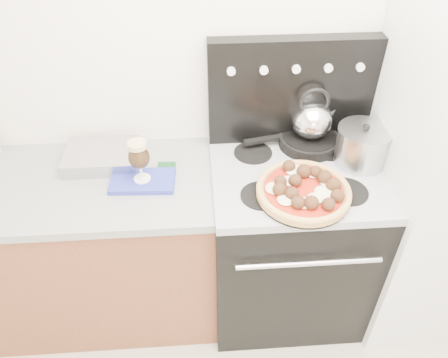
{
  "coord_description": "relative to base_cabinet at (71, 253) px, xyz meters",
  "views": [
    {
      "loc": [
        -0.35,
        -0.3,
        2.14
      ],
      "look_at": [
        -0.26,
        1.05,
        1.0
      ],
      "focal_mm": 35.0,
      "sensor_mm": 36.0,
      "label": 1
    }
  ],
  "objects": [
    {
      "name": "room_shell",
      "position": [
        1.02,
        -0.91,
        0.82
      ],
      "size": [
        3.52,
        3.01,
        2.52
      ],
      "color": "beige",
      "rests_on": "ground"
    },
    {
      "name": "base_cabinet",
      "position": [
        0.0,
        0.0,
        0.0
      ],
      "size": [
        1.45,
        0.6,
        0.86
      ],
      "primitive_type": "cube",
      "color": "brown",
      "rests_on": "ground"
    },
    {
      "name": "countertop",
      "position": [
        0.0,
        0.0,
        0.45
      ],
      "size": [
        1.48,
        0.63,
        0.04
      ],
      "primitive_type": "cube",
      "color": "#959595",
      "rests_on": "base_cabinet"
    },
    {
      "name": "stove_body",
      "position": [
        1.1,
        -0.02,
        0.01
      ],
      "size": [
        0.76,
        0.65,
        0.88
      ],
      "primitive_type": "cube",
      "color": "black",
      "rests_on": "ground"
    },
    {
      "name": "cooktop",
      "position": [
        1.1,
        -0.02,
        0.47
      ],
      "size": [
        0.76,
        0.65,
        0.04
      ],
      "primitive_type": "cube",
      "color": "#ADADB2",
      "rests_on": "stove_body"
    },
    {
      "name": "backguard",
      "position": [
        1.1,
        0.25,
        0.74
      ],
      "size": [
        0.76,
        0.08,
        0.5
      ],
      "primitive_type": "cube",
      "color": "black",
      "rests_on": "cooktop"
    },
    {
      "name": "foil_sheet",
      "position": [
        0.23,
        0.13,
        0.5
      ],
      "size": [
        0.33,
        0.24,
        0.07
      ],
      "primitive_type": "cube",
      "rotation": [
        0.0,
        0.0,
        -0.01
      ],
      "color": "silver",
      "rests_on": "countertop"
    },
    {
      "name": "oven_mitt",
      "position": [
        0.42,
        -0.03,
        0.48
      ],
      "size": [
        0.29,
        0.17,
        0.02
      ],
      "primitive_type": "cube",
      "rotation": [
        0.0,
        0.0,
        -0.05
      ],
      "color": "#2D36AA",
      "rests_on": "countertop"
    },
    {
      "name": "beer_glass",
      "position": [
        0.42,
        -0.03,
        0.59
      ],
      "size": [
        0.09,
        0.09,
        0.2
      ],
      "primitive_type": null,
      "rotation": [
        0.0,
        0.0,
        0.0
      ],
      "color": "black",
      "rests_on": "oven_mitt"
    },
    {
      "name": "pizza_pan",
      "position": [
        1.09,
        -0.19,
        0.5
      ],
      "size": [
        0.48,
        0.48,
        0.01
      ],
      "primitive_type": "cylinder",
      "rotation": [
        0.0,
        0.0,
        0.3
      ],
      "color": "black",
      "rests_on": "cooktop"
    },
    {
      "name": "pizza",
      "position": [
        1.09,
        -0.19,
        0.53
      ],
      "size": [
        0.44,
        0.44,
        0.06
      ],
      "primitive_type": null,
      "rotation": [
        0.0,
        0.0,
        0.15
      ],
      "color": "#E5BE6A",
      "rests_on": "pizza_pan"
    },
    {
      "name": "skillet",
      "position": [
        1.2,
        0.17,
        0.52
      ],
      "size": [
        0.34,
        0.34,
        0.05
      ],
      "primitive_type": "cylinder",
      "rotation": [
        0.0,
        0.0,
        0.2
      ],
      "color": "black",
      "rests_on": "cooktop"
    },
    {
      "name": "tea_kettle",
      "position": [
        1.2,
        0.17,
        0.65
      ],
      "size": [
        0.24,
        0.24,
        0.21
      ],
      "primitive_type": null,
      "rotation": [
        0.0,
        0.0,
        -0.32
      ],
      "color": "silver",
      "rests_on": "skillet"
    },
    {
      "name": "stock_pot",
      "position": [
        1.4,
        0.03,
        0.57
      ],
      "size": [
        0.27,
        0.27,
        0.16
      ],
      "primitive_type": "cylinder",
      "rotation": [
        0.0,
        0.0,
        -0.23
      ],
      "color": "#B4B4B4",
      "rests_on": "cooktop"
    }
  ]
}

